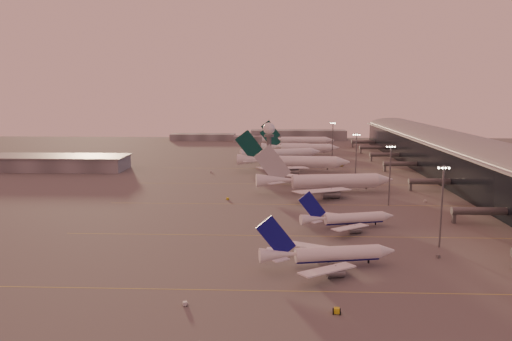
{
  "coord_description": "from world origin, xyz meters",
  "views": [
    {
      "loc": [
        8.74,
        -146.27,
        46.68
      ],
      "look_at": [
        -0.27,
        77.81,
        10.44
      ],
      "focal_mm": 35.0,
      "sensor_mm": 36.0,
      "label": 1
    }
  ],
  "objects": [
    {
      "name": "mast_c",
      "position": [
        50.0,
        110.0,
        13.74
      ],
      "size": [
        3.6,
        0.56,
        25.0
      ],
      "color": "#585B60",
      "rests_on": "ground"
    },
    {
      "name": "gsv_truck_b",
      "position": [
        40.52,
        31.78,
        1.17
      ],
      "size": [
        6.03,
        3.42,
        2.3
      ],
      "color": "silver",
      "rests_on": "ground"
    },
    {
      "name": "mast_a",
      "position": [
        58.0,
        0.0,
        13.74
      ],
      "size": [
        3.6,
        0.56,
        25.0
      ],
      "color": "#585B60",
      "rests_on": "ground"
    },
    {
      "name": "taxiway_markings",
      "position": [
        30.0,
        56.0,
        0.01
      ],
      "size": [
        180.0,
        185.25,
        0.02
      ],
      "color": "gold",
      "rests_on": "ground"
    },
    {
      "name": "narrowbody_near",
      "position": [
        22.78,
        -18.64,
        3.01
      ],
      "size": [
        37.7,
        29.82,
        14.86
      ],
      "color": "white",
      "rests_on": "ground"
    },
    {
      "name": "greentail_b",
      "position": [
        12.53,
        184.87,
        3.68
      ],
      "size": [
        55.08,
        43.72,
        20.86
      ],
      "color": "white",
      "rests_on": "ground"
    },
    {
      "name": "gsv_tug_far",
      "position": [
        24.25,
        93.13,
        0.46
      ],
      "size": [
        2.87,
        3.59,
        0.89
      ],
      "color": "silver",
      "rests_on": "ground"
    },
    {
      "name": "gsv_tug_mid",
      "position": [
        8.24,
        4.95,
        0.59
      ],
      "size": [
        4.64,
        3.83,
        1.15
      ],
      "color": "#5B5D60",
      "rests_on": "ground"
    },
    {
      "name": "greentail_a",
      "position": [
        18.95,
        139.59,
        4.25
      ],
      "size": [
        66.24,
        53.44,
        24.05
      ],
      "color": "white",
      "rests_on": "ground"
    },
    {
      "name": "radar_tower",
      "position": [
        5.0,
        120.0,
        20.95
      ],
      "size": [
        6.4,
        6.4,
        31.1
      ],
      "color": "#585B60",
      "rests_on": "ground"
    },
    {
      "name": "hangar",
      "position": [
        -120.0,
        140.0,
        4.32
      ],
      "size": [
        82.0,
        27.0,
        8.5
      ],
      "color": "slate",
      "rests_on": "ground"
    },
    {
      "name": "gsv_tug_near",
      "position": [
        21.81,
        -46.53,
        0.58
      ],
      "size": [
        2.72,
        4.16,
        1.13
      ],
      "color": "yellow",
      "rests_on": "ground"
    },
    {
      "name": "distant_horizon",
      "position": [
        2.62,
        325.14,
        3.89
      ],
      "size": [
        165.0,
        37.5,
        9.0
      ],
      "color": "slate",
      "rests_on": "ground"
    },
    {
      "name": "terminal",
      "position": [
        107.88,
        110.09,
        10.52
      ],
      "size": [
        57.0,
        362.0,
        23.04
      ],
      "color": "black",
      "rests_on": "ground"
    },
    {
      "name": "gsv_truck_a",
      "position": [
        -10.53,
        -43.99,
        1.04
      ],
      "size": [
        5.33,
        3.12,
        2.03
      ],
      "color": "silver",
      "rests_on": "ground"
    },
    {
      "name": "gsv_truck_d",
      "position": [
        -28.15,
        133.18,
        1.12
      ],
      "size": [
        3.46,
        5.77,
        2.19
      ],
      "color": "silver",
      "rests_on": "ground"
    },
    {
      "name": "mast_d",
      "position": [
        48.0,
        200.0,
        13.74
      ],
      "size": [
        3.6,
        0.56,
        25.0
      ],
      "color": "#585B60",
      "rests_on": "ground"
    },
    {
      "name": "gsv_catering_a",
      "position": [
        54.72,
        -9.68,
        1.75
      ],
      "size": [
        4.63,
        3.75,
        3.49
      ],
      "color": "#5B5D60",
      "rests_on": "ground"
    },
    {
      "name": "ground",
      "position": [
        0.0,
        0.0,
        0.0
      ],
      "size": [
        700.0,
        700.0,
        0.0
      ],
      "primitive_type": "plane",
      "color": "#4D4B4B",
      "rests_on": "ground"
    },
    {
      "name": "gsv_catering_b",
      "position": [
        71.92,
        61.57,
        1.83
      ],
      "size": [
        4.77,
        2.84,
        3.66
      ],
      "color": "silver",
      "rests_on": "ground"
    },
    {
      "name": "greentail_d",
      "position": [
        27.41,
        267.43,
        3.92
      ],
      "size": [
        61.04,
        49.28,
        22.17
      ],
      "color": "white",
      "rests_on": "ground"
    },
    {
      "name": "narrowbody_mid",
      "position": [
        33.44,
        20.26,
        2.74
      ],
      "size": [
        33.97,
        26.77,
        13.53
      ],
      "color": "white",
      "rests_on": "ground"
    },
    {
      "name": "gsv_tug_hangar",
      "position": [
        49.26,
        160.03,
        0.59
      ],
      "size": [
        4.65,
        4.26,
        1.14
      ],
      "color": "yellow",
      "rests_on": "ground"
    },
    {
      "name": "widebody_white",
      "position": [
        31.74,
        79.4,
        3.95
      ],
      "size": [
        64.52,
        51.35,
        22.79
      ],
      "color": "white",
      "rests_on": "ground"
    },
    {
      "name": "mast_b",
      "position": [
        55.0,
        55.0,
        13.74
      ],
      "size": [
        3.6,
        0.56,
        25.0
      ],
      "color": "#585B60",
      "rests_on": "ground"
    },
    {
      "name": "gsv_truck_c",
      "position": [
        -11.57,
        62.87,
        1.01
      ],
      "size": [
        5.11,
        4.11,
        1.99
      ],
      "color": "yellow",
      "rests_on": "ground"
    },
    {
      "name": "greentail_c",
      "position": [
        26.61,
        216.12,
        3.72
      ],
      "size": [
        58.02,
        46.84,
        21.07
      ],
      "color": "white",
      "rests_on": "ground"
    }
  ]
}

